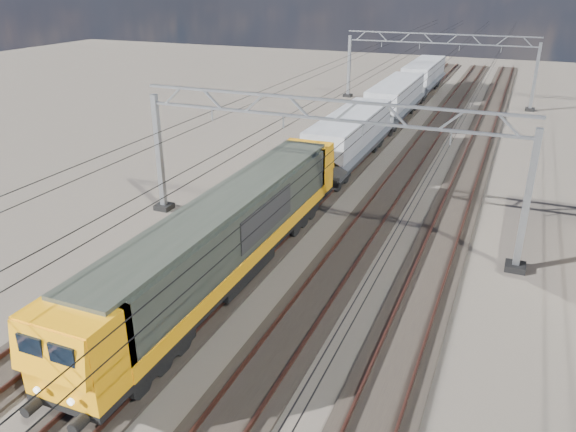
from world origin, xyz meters
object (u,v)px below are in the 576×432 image
at_px(catenary_gantry_mid, 321,164).
at_px(hopper_wagon_lead, 350,135).
at_px(hopper_wagon_third, 424,75).
at_px(hopper_wagon_mid, 396,98).
at_px(catenary_gantry_far, 437,66).
at_px(locomotive, 229,233).

bearing_deg(catenary_gantry_mid, hopper_wagon_lead, 99.64).
bearing_deg(catenary_gantry_mid, hopper_wagon_third, 92.85).
bearing_deg(hopper_wagon_third, hopper_wagon_mid, -90.00).
height_order(catenary_gantry_far, hopper_wagon_lead, catenary_gantry_far).
xyz_separation_m(catenary_gantry_mid, hopper_wagon_third, (-2.00, 40.18, -1.67)).
height_order(hopper_wagon_mid, hopper_wagon_third, same).
bearing_deg(catenary_gantry_far, hopper_wagon_lead, -94.72).
bearing_deg(hopper_wagon_lead, hopper_wagon_third, 90.00).
xyz_separation_m(hopper_wagon_lead, hopper_wagon_third, (0.00, 28.40, 0.00)).
height_order(hopper_wagon_lead, hopper_wagon_third, same).
distance_m(catenary_gantry_mid, hopper_wagon_mid, 26.11).
xyz_separation_m(hopper_wagon_lead, hopper_wagon_mid, (0.00, 14.20, 0.00)).
height_order(catenary_gantry_mid, hopper_wagon_mid, catenary_gantry_mid).
xyz_separation_m(catenary_gantry_far, hopper_wagon_mid, (-2.00, -10.02, -1.67)).
height_order(catenary_gantry_mid, hopper_wagon_lead, catenary_gantry_mid).
bearing_deg(catenary_gantry_far, locomotive, -92.73).
xyz_separation_m(catenary_gantry_far, hopper_wagon_lead, (-2.00, -24.22, -1.67)).
bearing_deg(hopper_wagon_mid, catenary_gantry_far, 78.71).
relative_size(catenary_gantry_mid, hopper_wagon_lead, 1.53).
relative_size(catenary_gantry_mid, catenary_gantry_far, 1.00).
height_order(catenary_gantry_mid, catenary_gantry_far, same).
distance_m(catenary_gantry_far, hopper_wagon_third, 4.93).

